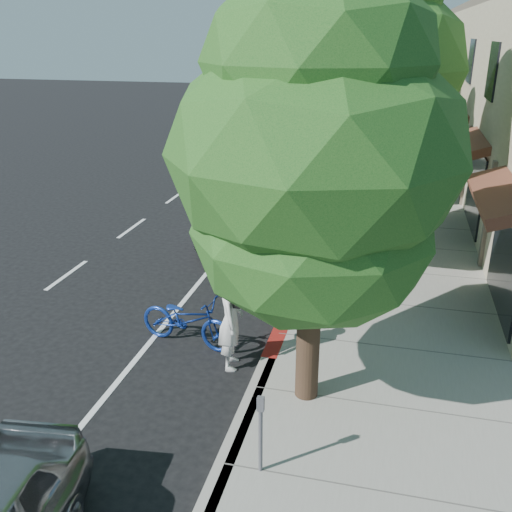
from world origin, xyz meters
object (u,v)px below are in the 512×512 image
(street_tree_5, at_px, (384,65))
(silver_suv, at_px, (252,209))
(bicycle, at_px, (187,320))
(white_pickup, at_px, (332,151))
(street_tree_1, at_px, (353,73))
(street_tree_3, at_px, (376,58))
(street_tree_4, at_px, (381,61))
(cyclist, at_px, (231,320))
(street_tree_0, at_px, (315,160))
(dark_sedan, at_px, (318,167))
(street_tree_2, at_px, (366,82))
(pedestrian, at_px, (405,208))
(dark_suv_far, at_px, (344,119))

(street_tree_5, bearing_deg, silver_suv, -98.15)
(bicycle, xyz_separation_m, white_pickup, (1.01, 16.60, 0.35))
(street_tree_1, distance_m, silver_suv, 5.80)
(street_tree_3, xyz_separation_m, street_tree_5, (-0.00, 12.00, -0.91))
(street_tree_3, bearing_deg, street_tree_4, 90.00)
(cyclist, distance_m, silver_suv, 7.71)
(street_tree_0, bearing_deg, cyclist, 153.33)
(street_tree_1, bearing_deg, bicycle, -120.31)
(bicycle, xyz_separation_m, dark_sedan, (0.80, 13.58, 0.26))
(street_tree_2, relative_size, pedestrian, 3.91)
(street_tree_4, distance_m, dark_suv_far, 7.02)
(street_tree_4, bearing_deg, street_tree_3, -90.00)
(street_tree_3, bearing_deg, white_pickup, -179.39)
(silver_suv, distance_m, dark_sedan, 6.70)
(white_pickup, xyz_separation_m, pedestrian, (3.28, -9.15, 0.15))
(pedestrian, bearing_deg, street_tree_5, -89.35)
(street_tree_1, xyz_separation_m, white_pickup, (-1.69, 11.98, -4.24))
(street_tree_2, height_order, street_tree_5, street_tree_2)
(cyclist, height_order, dark_suv_far, cyclist)
(dark_suv_far, bearing_deg, dark_sedan, -89.09)
(street_tree_0, bearing_deg, street_tree_3, 90.00)
(street_tree_3, xyz_separation_m, dark_suv_far, (-2.22, 11.43, -4.27))
(street_tree_5, bearing_deg, pedestrian, -85.71)
(silver_suv, bearing_deg, street_tree_2, 42.76)
(silver_suv, distance_m, pedestrian, 4.72)
(street_tree_0, bearing_deg, bicycle, 152.91)
(street_tree_2, distance_m, street_tree_4, 12.00)
(street_tree_4, xyz_separation_m, cyclist, (-1.60, -23.20, -3.62))
(street_tree_0, xyz_separation_m, street_tree_1, (0.00, 6.00, 0.85))
(dark_sedan, height_order, dark_suv_far, dark_sedan)
(street_tree_1, xyz_separation_m, silver_suv, (-3.10, 2.36, -4.30))
(white_pickup, bearing_deg, street_tree_4, 77.80)
(street_tree_4, distance_m, white_pickup, 7.26)
(street_tree_0, bearing_deg, dark_sedan, 97.22)
(street_tree_0, height_order, street_tree_2, street_tree_2)
(street_tree_3, distance_m, bicycle, 17.41)
(street_tree_2, bearing_deg, street_tree_4, 90.00)
(bicycle, distance_m, dark_suv_far, 28.05)
(street_tree_5, relative_size, bicycle, 3.26)
(street_tree_3, xyz_separation_m, street_tree_4, (-0.00, 6.00, -0.40))
(cyclist, height_order, dark_sedan, cyclist)
(street_tree_4, bearing_deg, cyclist, -93.95)
(street_tree_1, bearing_deg, street_tree_0, -90.00)
(street_tree_5, relative_size, dark_sedan, 1.39)
(pedestrian, bearing_deg, street_tree_0, 76.16)
(street_tree_3, xyz_separation_m, white_pickup, (-1.69, -0.02, -4.09))
(street_tree_0, distance_m, street_tree_1, 6.06)
(silver_suv, bearing_deg, street_tree_1, -44.12)
(street_tree_3, bearing_deg, bicycle, -99.23)
(bicycle, bearing_deg, street_tree_1, -19.21)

